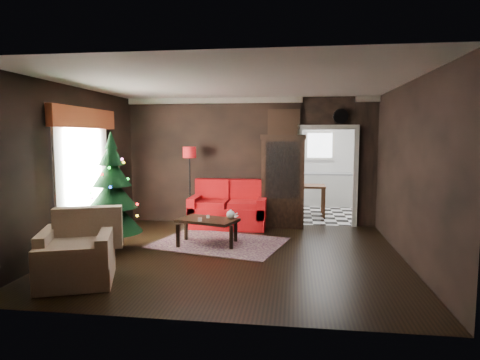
# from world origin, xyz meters

# --- Properties ---
(floor) EXTENTS (5.50, 5.50, 0.00)m
(floor) POSITION_xyz_m (0.00, 0.00, 0.00)
(floor) COLOR black
(floor) RESTS_ON ground
(ceiling) EXTENTS (5.50, 5.50, 0.00)m
(ceiling) POSITION_xyz_m (0.00, 0.00, 2.80)
(ceiling) COLOR white
(ceiling) RESTS_ON ground
(wall_back) EXTENTS (5.50, 0.00, 5.50)m
(wall_back) POSITION_xyz_m (0.00, 2.50, 1.40)
(wall_back) COLOR black
(wall_back) RESTS_ON ground
(wall_front) EXTENTS (5.50, 0.00, 5.50)m
(wall_front) POSITION_xyz_m (0.00, -2.50, 1.40)
(wall_front) COLOR black
(wall_front) RESTS_ON ground
(wall_left) EXTENTS (0.00, 5.50, 5.50)m
(wall_left) POSITION_xyz_m (-2.75, 0.00, 1.40)
(wall_left) COLOR black
(wall_left) RESTS_ON ground
(wall_right) EXTENTS (0.00, 5.50, 5.50)m
(wall_right) POSITION_xyz_m (2.75, 0.00, 1.40)
(wall_right) COLOR black
(wall_right) RESTS_ON ground
(doorway) EXTENTS (1.10, 0.10, 2.10)m
(doorway) POSITION_xyz_m (1.70, 2.50, 1.05)
(doorway) COLOR silver
(doorway) RESTS_ON ground
(left_window) EXTENTS (0.05, 1.60, 1.40)m
(left_window) POSITION_xyz_m (-2.71, 0.20, 1.45)
(left_window) COLOR white
(left_window) RESTS_ON wall_left
(valance) EXTENTS (0.12, 2.10, 0.35)m
(valance) POSITION_xyz_m (-2.63, 0.20, 2.27)
(valance) COLOR #9F4123
(valance) RESTS_ON wall_left
(kitchen_floor) EXTENTS (3.00, 3.00, 0.00)m
(kitchen_floor) POSITION_xyz_m (1.70, 4.00, 0.00)
(kitchen_floor) COLOR white
(kitchen_floor) RESTS_ON ground
(kitchen_window) EXTENTS (0.70, 0.06, 0.70)m
(kitchen_window) POSITION_xyz_m (1.70, 5.45, 1.70)
(kitchen_window) COLOR white
(kitchen_window) RESTS_ON ground
(rug) EXTENTS (2.58, 2.13, 0.01)m
(rug) POSITION_xyz_m (-0.35, 0.69, 0.01)
(rug) COLOR #382C33
(rug) RESTS_ON ground
(loveseat) EXTENTS (1.70, 0.90, 1.00)m
(loveseat) POSITION_xyz_m (-0.40, 2.05, 0.50)
(loveseat) COLOR maroon
(loveseat) RESTS_ON ground
(curio_cabinet) EXTENTS (0.90, 0.45, 1.90)m
(curio_cabinet) POSITION_xyz_m (0.75, 2.27, 0.95)
(curio_cabinet) COLOR black
(curio_cabinet) RESTS_ON ground
(floor_lamp) EXTENTS (0.36, 0.36, 1.80)m
(floor_lamp) POSITION_xyz_m (-1.26, 2.07, 0.83)
(floor_lamp) COLOR black
(floor_lamp) RESTS_ON ground
(christmas_tree) EXTENTS (1.24, 1.24, 1.86)m
(christmas_tree) POSITION_xyz_m (-2.06, -0.02, 1.05)
(christmas_tree) COLOR black
(christmas_tree) RESTS_ON ground
(armchair) EXTENTS (1.25, 1.25, 1.00)m
(armchair) POSITION_xyz_m (-1.87, -1.57, 0.46)
(armchair) COLOR #C3BA91
(armchair) RESTS_ON ground
(coffee_table) EXTENTS (1.17, 0.91, 0.46)m
(coffee_table) POSITION_xyz_m (-0.54, 0.56, 0.24)
(coffee_table) COLOR black
(coffee_table) RESTS_ON rug
(teapot) EXTENTS (0.21, 0.21, 0.16)m
(teapot) POSITION_xyz_m (-0.13, 0.61, 0.56)
(teapot) COLOR white
(teapot) RESTS_ON coffee_table
(cup_a) EXTENTS (0.07, 0.07, 0.05)m
(cup_a) POSITION_xyz_m (-0.55, 0.64, 0.50)
(cup_a) COLOR white
(cup_a) RESTS_ON coffee_table
(cup_b) EXTENTS (0.09, 0.09, 0.06)m
(cup_b) POSITION_xyz_m (-0.63, 0.34, 0.51)
(cup_b) COLOR silver
(cup_b) RESTS_ON coffee_table
(book) EXTENTS (0.14, 0.03, 0.19)m
(book) POSITION_xyz_m (-0.18, 0.80, 0.57)
(book) COLOR gray
(book) RESTS_ON coffee_table
(wall_clock) EXTENTS (0.32, 0.32, 0.06)m
(wall_clock) POSITION_xyz_m (1.95, 2.45, 2.38)
(wall_clock) COLOR silver
(wall_clock) RESTS_ON wall_back
(painting) EXTENTS (0.62, 0.05, 0.52)m
(painting) POSITION_xyz_m (0.75, 2.46, 2.25)
(painting) COLOR #A26034
(painting) RESTS_ON wall_back
(kitchen_counter) EXTENTS (1.80, 0.60, 0.90)m
(kitchen_counter) POSITION_xyz_m (1.70, 5.20, 0.45)
(kitchen_counter) COLOR silver
(kitchen_counter) RESTS_ON ground
(kitchen_table) EXTENTS (0.70, 0.70, 0.75)m
(kitchen_table) POSITION_xyz_m (1.40, 3.70, 0.38)
(kitchen_table) COLOR brown
(kitchen_table) RESTS_ON ground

